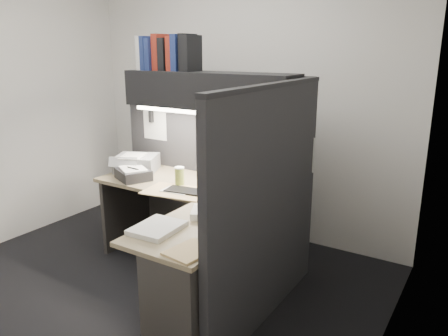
{
  "coord_description": "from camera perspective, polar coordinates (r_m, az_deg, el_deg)",
  "views": [
    {
      "loc": [
        2.19,
        -2.27,
        1.84
      ],
      "look_at": [
        0.43,
        0.51,
        0.93
      ],
      "focal_mm": 35.0,
      "sensor_mm": 36.0,
      "label": 1
    }
  ],
  "objects": [
    {
      "name": "pinned_papers",
      "position": [
        3.43,
        0.3,
        2.18
      ],
      "size": [
        1.76,
        1.31,
        0.51
      ],
      "color": "white",
      "rests_on": "partition_back"
    },
    {
      "name": "notebook_stack",
      "position": [
        3.89,
        -11.76,
        -0.81
      ],
      "size": [
        0.37,
        0.35,
        0.09
      ],
      "primitive_type": "cube",
      "rotation": [
        0.0,
        0.0,
        -0.44
      ],
      "color": "black",
      "rests_on": "desk"
    },
    {
      "name": "task_light_tube",
      "position": [
        3.58,
        -3.34,
        7.21
      ],
      "size": [
        1.32,
        0.04,
        0.04
      ],
      "primitive_type": "cylinder",
      "rotation": [
        0.0,
        1.57,
        0.0
      ],
      "color": "white",
      "rests_on": "overhead_shelf"
    },
    {
      "name": "telephone",
      "position": [
        3.45,
        4.88,
        -2.57
      ],
      "size": [
        0.23,
        0.24,
        0.09
      ],
      "primitive_type": "cube",
      "rotation": [
        0.0,
        0.0,
        0.03
      ],
      "color": "beige",
      "rests_on": "desk"
    },
    {
      "name": "floor",
      "position": [
        3.65,
        -10.43,
        -15.12
      ],
      "size": [
        3.5,
        3.5,
        0.0
      ],
      "primitive_type": "plane",
      "color": "black",
      "rests_on": "ground"
    },
    {
      "name": "wall_back",
      "position": [
        4.39,
        2.14,
        9.0
      ],
      "size": [
        3.5,
        0.04,
        2.7
      ],
      "primitive_type": "cube",
      "color": "silver",
      "rests_on": "floor"
    },
    {
      "name": "paper_stack_b",
      "position": [
        2.8,
        -8.7,
        -7.75
      ],
      "size": [
        0.28,
        0.34,
        0.03
      ],
      "primitive_type": "cube",
      "rotation": [
        0.0,
        0.0,
        0.06
      ],
      "color": "white",
      "rests_on": "desk"
    },
    {
      "name": "open_folder",
      "position": [
        3.5,
        -6.22,
        -3.05
      ],
      "size": [
        0.56,
        0.41,
        0.01
      ],
      "primitive_type": "cube",
      "rotation": [
        0.0,
        0.0,
        0.17
      ],
      "color": "tan",
      "rests_on": "desk"
    },
    {
      "name": "mouse",
      "position": [
        3.34,
        2.86,
        -3.58
      ],
      "size": [
        0.07,
        0.1,
        0.04
      ],
      "primitive_type": "ellipsoid",
      "rotation": [
        0.0,
        0.0,
        -0.07
      ],
      "color": "black",
      "rests_on": "mousepad"
    },
    {
      "name": "overhead_shelf",
      "position": [
        3.67,
        -2.09,
        10.11
      ],
      "size": [
        1.55,
        0.34,
        0.3
      ],
      "primitive_type": "cube",
      "color": "black",
      "rests_on": "partition_back"
    },
    {
      "name": "binder_row",
      "position": [
        3.91,
        -7.22,
        14.65
      ],
      "size": [
        0.58,
        0.25,
        0.31
      ],
      "color": "silver",
      "rests_on": "overhead_shelf"
    },
    {
      "name": "desk",
      "position": [
        3.19,
        -5.09,
        -10.56
      ],
      "size": [
        1.7,
        1.53,
        0.73
      ],
      "color": "#826E53",
      "rests_on": "floor"
    },
    {
      "name": "paper_stack_a",
      "position": [
        2.99,
        -1.74,
        -5.82
      ],
      "size": [
        0.33,
        0.31,
        0.05
      ],
      "primitive_type": "cube",
      "rotation": [
        0.0,
        0.0,
        0.5
      ],
      "color": "white",
      "rests_on": "desk"
    },
    {
      "name": "manila_stack",
      "position": [
        2.5,
        -4.46,
        -10.77
      ],
      "size": [
        0.24,
        0.29,
        0.01
      ],
      "primitive_type": "cube",
      "rotation": [
        0.0,
        0.0,
        -0.14
      ],
      "color": "tan",
      "rests_on": "desk"
    },
    {
      "name": "mousepad",
      "position": [
        3.34,
        2.96,
        -3.97
      ],
      "size": [
        0.23,
        0.22,
        0.0
      ],
      "primitive_type": "cube",
      "rotation": [
        0.0,
        0.0,
        0.15
      ],
      "color": "navy",
      "rests_on": "desk"
    },
    {
      "name": "printer",
      "position": [
        4.14,
        -11.32,
        0.63
      ],
      "size": [
        0.46,
        0.44,
        0.15
      ],
      "primitive_type": "cube",
      "rotation": [
        0.0,
        0.0,
        0.43
      ],
      "color": "gray",
      "rests_on": "desk"
    },
    {
      "name": "coffee_cup",
      "position": [
        3.65,
        -5.83,
        -1.15
      ],
      "size": [
        0.09,
        0.09,
        0.15
      ],
      "primitive_type": "cylinder",
      "rotation": [
        0.0,
        0.0,
        -0.14
      ],
      "color": "#AEAF46",
      "rests_on": "desk"
    },
    {
      "name": "monitor",
      "position": [
        3.78,
        -0.45,
        1.9
      ],
      "size": [
        0.52,
        0.32,
        0.57
      ],
      "rotation": [
        0.0,
        0.0,
        -0.24
      ],
      "color": "black",
      "rests_on": "desk"
    },
    {
      "name": "partition_right",
      "position": [
        2.92,
        5.67,
        -5.47
      ],
      "size": [
        0.06,
        1.5,
        1.6
      ],
      "primitive_type": "cube",
      "color": "black",
      "rests_on": "floor"
    },
    {
      "name": "partition_back",
      "position": [
        4.0,
        -1.67,
        0.34
      ],
      "size": [
        1.9,
        0.06,
        1.6
      ],
      "primitive_type": "cube",
      "color": "black",
      "rests_on": "floor"
    },
    {
      "name": "keyboard",
      "position": [
        3.45,
        -3.93,
        -3.2
      ],
      "size": [
        0.49,
        0.23,
        0.02
      ],
      "primitive_type": "cube",
      "rotation": [
        0.0,
        0.0,
        0.16
      ],
      "color": "black",
      "rests_on": "desk"
    },
    {
      "name": "wall_right",
      "position": [
        2.37,
        20.9,
        2.48
      ],
      "size": [
        0.04,
        3.0,
        2.7
      ],
      "primitive_type": "cube",
      "color": "silver",
      "rests_on": "floor"
    }
  ]
}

